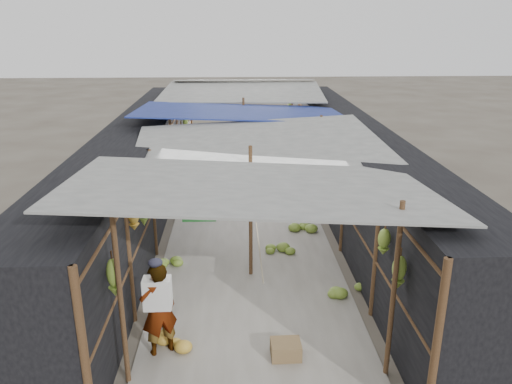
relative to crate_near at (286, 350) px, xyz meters
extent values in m
plane|color=#6B6356|center=(-0.42, -0.42, -0.13)|extent=(80.00, 80.00, 0.00)
cube|color=#9E998E|center=(-0.42, 6.08, -0.12)|extent=(3.60, 16.00, 0.02)
cube|color=black|center=(-3.12, 6.08, 1.02)|extent=(1.40, 15.00, 2.30)
cube|color=black|center=(2.28, 6.08, 1.02)|extent=(1.40, 15.00, 2.30)
cube|color=olive|center=(0.00, 0.00, 0.00)|extent=(0.45, 0.36, 0.26)
cube|color=olive|center=(0.95, 6.42, 0.02)|extent=(0.51, 0.41, 0.30)
cube|color=olive|center=(-1.47, 10.07, 0.02)|extent=(0.59, 0.54, 0.30)
cylinder|color=black|center=(1.05, 7.25, -0.03)|extent=(0.67, 0.67, 0.20)
imported|color=white|center=(-1.85, 0.21, 0.61)|extent=(0.65, 0.57, 1.49)
imported|color=#2152A7|center=(-1.51, 6.34, 0.78)|extent=(0.89, 0.70, 1.82)
imported|color=#4F4A44|center=(0.62, 7.07, 0.35)|extent=(0.62, 0.72, 0.96)
cylinder|color=brown|center=(-2.22, -0.42, 1.17)|extent=(0.07, 0.07, 2.60)
cylinder|color=brown|center=(1.38, -0.42, 1.17)|extent=(0.07, 0.07, 2.60)
cylinder|color=brown|center=(-0.42, 2.58, 1.17)|extent=(0.07, 0.07, 2.60)
cylinder|color=brown|center=(-2.22, 5.58, 1.17)|extent=(0.07, 0.07, 2.60)
cylinder|color=brown|center=(1.38, 5.58, 1.17)|extent=(0.07, 0.07, 2.60)
cylinder|color=brown|center=(-0.42, 8.58, 1.17)|extent=(0.07, 0.07, 2.60)
cylinder|color=brown|center=(-2.22, 11.58, 1.17)|extent=(0.07, 0.07, 2.60)
cylinder|color=brown|center=(1.38, 11.58, 1.17)|extent=(0.07, 0.07, 2.60)
cube|color=gray|center=(-0.42, 0.58, 2.37)|extent=(5.21, 3.19, 0.52)
cube|color=gray|center=(-0.22, 3.78, 2.22)|extent=(5.23, 3.73, 0.50)
cube|color=navy|center=(-0.52, 7.08, 2.32)|extent=(5.40, 3.60, 0.41)
cube|color=gray|center=(-0.42, 10.38, 2.42)|extent=(5.37, 3.66, 0.27)
cube|color=gray|center=(-0.32, 12.78, 2.52)|extent=(5.00, 1.99, 0.24)
cylinder|color=brown|center=(-2.42, 6.08, 1.92)|extent=(0.06, 15.00, 0.06)
cylinder|color=brown|center=(1.58, 6.08, 1.92)|extent=(0.06, 15.00, 0.06)
cylinder|color=gray|center=(-0.42, 6.08, 1.92)|extent=(0.02, 15.00, 0.02)
cube|color=#1B20B5|center=(-0.56, 6.39, 1.62)|extent=(0.70, 0.03, 0.60)
cube|color=silver|center=(-0.02, 8.72, 1.64)|extent=(0.60, 0.03, 0.55)
cube|color=red|center=(0.57, 5.25, 1.62)|extent=(0.50, 0.03, 0.60)
cube|color=#25702F|center=(-1.36, 2.08, 1.57)|extent=(0.60, 0.03, 0.70)
ellipsoid|color=olive|center=(-2.30, -0.34, 1.44)|extent=(0.18, 0.16, 0.55)
ellipsoid|color=gold|center=(-2.30, 1.14, 1.69)|extent=(0.19, 0.16, 0.44)
ellipsoid|color=olive|center=(-2.30, 1.94, 1.50)|extent=(0.17, 0.14, 0.59)
ellipsoid|color=olive|center=(-2.30, 3.75, 1.50)|extent=(0.15, 0.13, 0.51)
ellipsoid|color=gold|center=(-2.30, 5.31, 1.44)|extent=(0.18, 0.16, 0.42)
ellipsoid|color=olive|center=(-2.30, 6.65, 1.61)|extent=(0.14, 0.12, 0.54)
ellipsoid|color=olive|center=(-2.30, 8.68, 1.47)|extent=(0.20, 0.17, 0.39)
ellipsoid|color=olive|center=(-2.30, 10.15, 1.42)|extent=(0.18, 0.15, 0.45)
ellipsoid|color=gold|center=(-2.30, 11.43, 1.45)|extent=(0.18, 0.15, 0.46)
ellipsoid|color=gold|center=(-2.30, 13.23, 1.47)|extent=(0.18, 0.15, 0.59)
ellipsoid|color=olive|center=(1.46, -0.32, 1.42)|extent=(0.19, 0.16, 0.49)
ellipsoid|color=olive|center=(1.46, 0.40, 1.53)|extent=(0.19, 0.16, 0.42)
ellipsoid|color=olive|center=(1.46, 2.40, 1.70)|extent=(0.15, 0.13, 0.39)
ellipsoid|color=olive|center=(1.46, 3.90, 1.60)|extent=(0.18, 0.16, 0.59)
ellipsoid|color=olive|center=(1.46, 4.97, 1.45)|extent=(0.17, 0.15, 0.41)
ellipsoid|color=gold|center=(1.46, 6.58, 1.53)|extent=(0.16, 0.14, 0.37)
ellipsoid|color=olive|center=(1.46, 8.14, 1.48)|extent=(0.17, 0.14, 0.44)
ellipsoid|color=olive|center=(1.46, 9.66, 1.43)|extent=(0.15, 0.13, 0.39)
ellipsoid|color=olive|center=(1.46, 11.67, 1.43)|extent=(0.17, 0.14, 0.47)
ellipsoid|color=olive|center=(1.46, 13.03, 1.44)|extent=(0.17, 0.14, 0.39)
ellipsoid|color=gold|center=(-1.74, 0.37, 0.04)|extent=(0.67, 0.57, 0.34)
ellipsoid|color=olive|center=(-1.72, 7.73, 0.00)|extent=(0.54, 0.46, 0.27)
ellipsoid|color=olive|center=(1.28, 1.66, 0.01)|extent=(0.58, 0.50, 0.29)
ellipsoid|color=olive|center=(0.83, 4.72, 0.01)|extent=(0.59, 0.50, 0.29)
ellipsoid|color=olive|center=(-2.08, 3.03, -0.02)|extent=(0.45, 0.39, 0.23)
ellipsoid|color=gold|center=(1.19, 7.80, 0.02)|extent=(0.62, 0.53, 0.31)
ellipsoid|color=gold|center=(-0.55, 5.85, -0.01)|extent=(0.50, 0.42, 0.25)
ellipsoid|color=olive|center=(0.28, 3.29, 0.04)|extent=(0.71, 0.60, 0.35)
ellipsoid|color=olive|center=(-1.78, 10.77, 0.01)|extent=(0.57, 0.49, 0.29)
camera|label=1|loc=(-0.72, -6.17, 4.58)|focal=35.00mm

